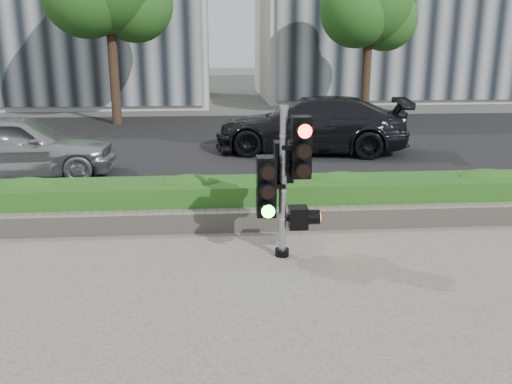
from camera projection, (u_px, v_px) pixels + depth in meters
ground at (273, 277)px, 7.38m from camera, size 120.00×120.00×0.00m
road at (239, 143)px, 16.98m from camera, size 60.00×13.00×0.02m
curb at (256, 206)px, 10.39m from camera, size 60.00×0.25×0.12m
stone_wall at (261, 219)px, 9.15m from camera, size 12.00×0.32×0.34m
hedge at (258, 199)px, 9.73m from camera, size 12.00×1.00×0.68m
tree_right at (369, 5)px, 21.51m from camera, size 4.10×3.58×6.53m
traffic_signal at (285, 175)px, 7.76m from camera, size 0.76×0.55×2.23m
car_silver at (17, 146)px, 12.52m from camera, size 4.57×2.21×1.50m
car_dark at (311, 125)px, 15.44m from camera, size 5.74×3.10×1.58m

